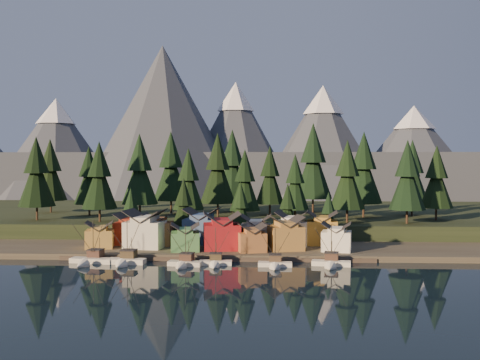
{
  "coord_description": "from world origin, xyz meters",
  "views": [
    {
      "loc": [
        12.2,
        -118.2,
        25.15
      ],
      "look_at": [
        5.3,
        30.0,
        19.97
      ],
      "focal_mm": 40.0,
      "sensor_mm": 36.0,
      "label": 1
    }
  ],
  "objects_px": {
    "house_front_1": "(145,228)",
    "house_back_1": "(157,228)",
    "boat_1": "(125,255)",
    "house_front_0": "(100,234)",
    "boat_4": "(275,259)",
    "boat_3": "(215,257)",
    "boat_6": "(331,258)",
    "boat_0": "(90,255)",
    "house_back_0": "(130,228)",
    "boat_2": "(184,257)"
  },
  "relations": [
    {
      "from": "boat_2",
      "to": "house_front_0",
      "type": "bearing_deg",
      "value": 155.08
    },
    {
      "from": "boat_6",
      "to": "boat_2",
      "type": "bearing_deg",
      "value": -167.52
    },
    {
      "from": "house_front_0",
      "to": "house_back_1",
      "type": "relative_size",
      "value": 0.94
    },
    {
      "from": "boat_3",
      "to": "house_back_1",
      "type": "relative_size",
      "value": 1.12
    },
    {
      "from": "boat_4",
      "to": "boat_3",
      "type": "bearing_deg",
      "value": 177.43
    },
    {
      "from": "boat_1",
      "to": "boat_4",
      "type": "relative_size",
      "value": 1.2
    },
    {
      "from": "boat_3",
      "to": "boat_6",
      "type": "height_order",
      "value": "boat_6"
    },
    {
      "from": "house_front_1",
      "to": "house_back_1",
      "type": "height_order",
      "value": "house_front_1"
    },
    {
      "from": "boat_0",
      "to": "boat_1",
      "type": "xyz_separation_m",
      "value": [
        8.93,
        -0.51,
        0.31
      ]
    },
    {
      "from": "boat_4",
      "to": "boat_6",
      "type": "bearing_deg",
      "value": 8.87
    },
    {
      "from": "boat_3",
      "to": "house_front_0",
      "type": "distance_m",
      "value": 36.69
    },
    {
      "from": "boat_6",
      "to": "house_front_0",
      "type": "bearing_deg",
      "value": 175.62
    },
    {
      "from": "boat_4",
      "to": "house_front_0",
      "type": "height_order",
      "value": "boat_4"
    },
    {
      "from": "house_back_0",
      "to": "house_back_1",
      "type": "height_order",
      "value": "house_back_1"
    },
    {
      "from": "boat_6",
      "to": "house_back_1",
      "type": "xyz_separation_m",
      "value": [
        -46.22,
        21.48,
        4.08
      ]
    },
    {
      "from": "boat_2",
      "to": "house_back_1",
      "type": "relative_size",
      "value": 1.21
    },
    {
      "from": "house_back_0",
      "to": "boat_1",
      "type": "bearing_deg",
      "value": -77.33
    },
    {
      "from": "boat_4",
      "to": "house_back_1",
      "type": "xyz_separation_m",
      "value": [
        -32.82,
        22.96,
        4.24
      ]
    },
    {
      "from": "boat_6",
      "to": "house_front_1",
      "type": "height_order",
      "value": "house_front_1"
    },
    {
      "from": "boat_6",
      "to": "boat_4",
      "type": "bearing_deg",
      "value": -163.95
    },
    {
      "from": "boat_0",
      "to": "boat_6",
      "type": "height_order",
      "value": "boat_0"
    },
    {
      "from": "boat_1",
      "to": "house_back_1",
      "type": "xyz_separation_m",
      "value": [
        3.66,
        21.43,
        3.79
      ]
    },
    {
      "from": "boat_3",
      "to": "house_front_0",
      "type": "bearing_deg",
      "value": 153.95
    },
    {
      "from": "boat_4",
      "to": "boat_2",
      "type": "bearing_deg",
      "value": -176.91
    },
    {
      "from": "boat_1",
      "to": "house_front_0",
      "type": "xyz_separation_m",
      "value": [
        -11.02,
        15.24,
        2.88
      ]
    },
    {
      "from": "house_back_0",
      "to": "house_back_1",
      "type": "distance_m",
      "value": 8.14
    },
    {
      "from": "boat_4",
      "to": "house_back_0",
      "type": "distance_m",
      "value": 47.61
    },
    {
      "from": "boat_3",
      "to": "boat_6",
      "type": "relative_size",
      "value": 0.9
    },
    {
      "from": "boat_2",
      "to": "house_front_1",
      "type": "xyz_separation_m",
      "value": [
        -13.43,
        18.32,
        4.78
      ]
    },
    {
      "from": "boat_6",
      "to": "house_front_0",
      "type": "relative_size",
      "value": 1.32
    },
    {
      "from": "boat_1",
      "to": "house_front_1",
      "type": "bearing_deg",
      "value": 90.5
    },
    {
      "from": "house_front_1",
      "to": "boat_1",
      "type": "bearing_deg",
      "value": -88.22
    },
    {
      "from": "boat_6",
      "to": "house_back_1",
      "type": "height_order",
      "value": "house_back_1"
    },
    {
      "from": "boat_0",
      "to": "boat_2",
      "type": "distance_m",
      "value": 23.73
    },
    {
      "from": "boat_2",
      "to": "house_back_0",
      "type": "distance_m",
      "value": 31.12
    },
    {
      "from": "boat_3",
      "to": "boat_6",
      "type": "distance_m",
      "value": 27.8
    },
    {
      "from": "boat_2",
      "to": "boat_3",
      "type": "distance_m",
      "value": 7.53
    },
    {
      "from": "house_back_0",
      "to": "house_back_1",
      "type": "xyz_separation_m",
      "value": [
        8.07,
        -1.06,
        0.05
      ]
    },
    {
      "from": "boat_1",
      "to": "house_front_0",
      "type": "relative_size",
      "value": 1.44
    },
    {
      "from": "boat_0",
      "to": "boat_2",
      "type": "relative_size",
      "value": 1.12
    },
    {
      "from": "boat_1",
      "to": "boat_4",
      "type": "xyz_separation_m",
      "value": [
        36.48,
        -1.53,
        -0.45
      ]
    },
    {
      "from": "boat_0",
      "to": "boat_2",
      "type": "height_order",
      "value": "boat_0"
    },
    {
      "from": "house_back_0",
      "to": "house_front_0",
      "type": "bearing_deg",
      "value": -130.77
    },
    {
      "from": "boat_2",
      "to": "boat_6",
      "type": "relative_size",
      "value": 0.97
    },
    {
      "from": "boat_1",
      "to": "house_front_1",
      "type": "distance_m",
      "value": 17.22
    },
    {
      "from": "boat_0",
      "to": "boat_1",
      "type": "height_order",
      "value": "boat_1"
    },
    {
      "from": "house_front_0",
      "to": "house_back_0",
      "type": "xyz_separation_m",
      "value": [
        6.61,
        7.25,
        0.87
      ]
    },
    {
      "from": "boat_0",
      "to": "boat_1",
      "type": "distance_m",
      "value": 8.95
    },
    {
      "from": "boat_2",
      "to": "boat_4",
      "type": "height_order",
      "value": "boat_2"
    },
    {
      "from": "boat_2",
      "to": "boat_1",
      "type": "bearing_deg",
      "value": -178.25
    }
  ]
}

